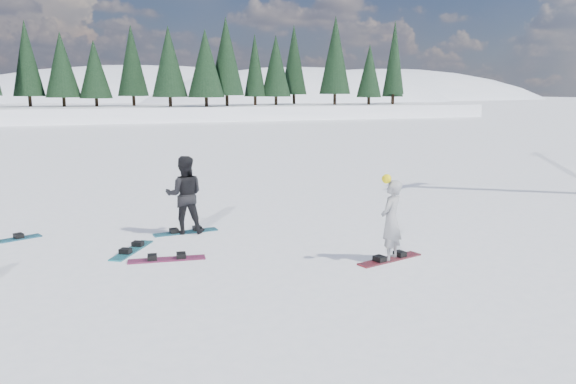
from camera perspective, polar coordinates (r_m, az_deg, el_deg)
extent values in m
plane|color=white|center=(11.24, -5.90, -6.88)|extent=(420.00, 420.00, 0.00)
cube|color=white|center=(65.60, -18.06, 6.06)|extent=(90.00, 14.00, 5.00)
ellipsoid|color=white|center=(212.38, -14.16, 5.18)|extent=(182.00, 140.00, 53.20)
ellipsoid|color=white|center=(226.20, 9.69, 5.83)|extent=(156.00, 120.00, 50.40)
ellipsoid|color=white|center=(172.91, 1.03, 5.13)|extent=(117.00, 90.00, 45.00)
cone|color=black|center=(65.58, -24.52, 11.12)|extent=(3.20, 3.20, 7.50)
cone|color=black|center=(65.44, -21.45, 11.33)|extent=(3.20, 3.20, 7.50)
cone|color=black|center=(65.49, -18.37, 11.52)|extent=(3.20, 3.20, 7.50)
cone|color=black|center=(65.72, -15.30, 11.67)|extent=(3.20, 3.20, 7.50)
cone|color=black|center=(66.13, -12.26, 11.78)|extent=(3.20, 3.20, 7.50)
cone|color=black|center=(66.72, -9.26, 11.87)|extent=(3.20, 3.20, 7.50)
cone|color=black|center=(67.47, -6.31, 11.92)|extent=(3.20, 3.20, 7.50)
cone|color=black|center=(68.40, -3.44, 11.94)|extent=(3.20, 3.20, 7.50)
cone|color=black|center=(69.48, -0.66, 11.93)|extent=(3.20, 3.20, 7.50)
cone|color=black|center=(70.72, 2.04, 11.90)|extent=(3.20, 3.20, 7.50)
cone|color=black|center=(72.10, 4.63, 11.84)|extent=(3.20, 3.20, 7.50)
cone|color=black|center=(73.61, 7.13, 11.76)|extent=(3.20, 3.20, 7.50)
cone|color=black|center=(75.26, 9.51, 11.67)|extent=(3.20, 3.20, 7.50)
cone|color=black|center=(77.02, 11.79, 11.56)|extent=(3.20, 3.20, 7.50)
imported|color=gray|center=(11.14, 10.43, -2.87)|extent=(0.70, 0.66, 1.60)
sphere|color=yellow|center=(10.78, 9.99, 1.33)|extent=(0.18, 0.18, 0.18)
imported|color=black|center=(13.26, -10.46, -0.28)|extent=(1.01, 0.86, 1.82)
cube|color=maroon|center=(11.34, 10.30, -6.74)|extent=(1.52, 0.65, 0.03)
cube|color=#166479|center=(13.45, -10.34, -4.03)|extent=(1.52, 0.42, 0.03)
cube|color=#186A86|center=(13.98, -26.77, -4.44)|extent=(1.49, 0.83, 0.03)
cube|color=teal|center=(12.21, -15.58, -5.73)|extent=(1.01, 1.43, 0.03)
cube|color=#962052|center=(11.41, -12.21, -6.71)|extent=(1.52, 0.47, 0.03)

